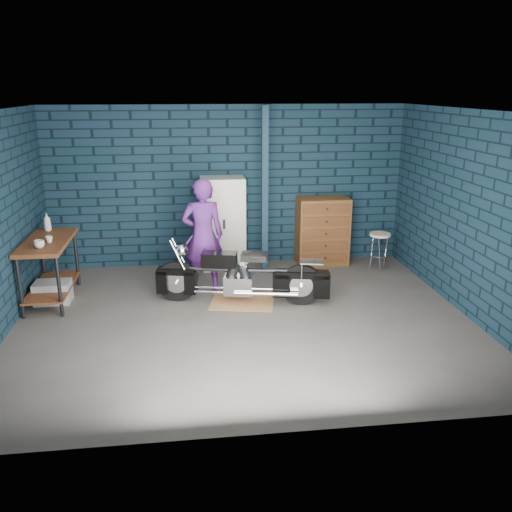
{
  "coord_description": "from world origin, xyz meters",
  "views": [
    {
      "loc": [
        -0.68,
        -6.6,
        2.97
      ],
      "look_at": [
        0.2,
        0.3,
        0.79
      ],
      "focal_mm": 38.0,
      "sensor_mm": 36.0,
      "label": 1
    }
  ],
  "objects": [
    {
      "name": "motorcycle",
      "position": [
        0.04,
        0.61,
        0.46
      ],
      "size": [
        2.18,
        1.0,
        0.93
      ],
      "primitive_type": null,
      "rotation": [
        0.0,
        0.0,
        -0.21
      ],
      "color": "black",
      "rests_on": "ground"
    },
    {
      "name": "tool_chest",
      "position": [
        1.6,
        2.23,
        0.58
      ],
      "size": [
        0.87,
        0.49,
        1.16
      ],
      "primitive_type": "cube",
      "color": "brown",
      "rests_on": "ground"
    },
    {
      "name": "workbench",
      "position": [
        -2.68,
        1.04,
        0.46
      ],
      "size": [
        0.6,
        1.4,
        0.91
      ],
      "primitive_type": "cube",
      "color": "brown",
      "rests_on": "ground"
    },
    {
      "name": "person",
      "position": [
        -0.48,
        1.2,
        0.86
      ],
      "size": [
        0.64,
        0.44,
        1.71
      ],
      "primitive_type": "imported",
      "rotation": [
        0.0,
        0.0,
        3.18
      ],
      "color": "#511F75",
      "rests_on": "ground"
    },
    {
      "name": "bottle",
      "position": [
        -2.78,
        1.57,
        1.05
      ],
      "size": [
        0.13,
        0.13,
        0.27
      ],
      "primitive_type": "imported",
      "rotation": [
        0.0,
        0.0,
        0.26
      ],
      "color": "gray",
      "rests_on": "workbench"
    },
    {
      "name": "cup_a",
      "position": [
        -2.68,
        0.64,
        0.96
      ],
      "size": [
        0.14,
        0.14,
        0.11
      ],
      "primitive_type": "imported",
      "rotation": [
        0.0,
        0.0,
        0.02
      ],
      "color": "beige",
      "rests_on": "workbench"
    },
    {
      "name": "room_walls",
      "position": [
        0.0,
        0.55,
        1.9
      ],
      "size": [
        6.02,
        5.01,
        2.71
      ],
      "color": "#0F2633",
      "rests_on": "ground"
    },
    {
      "name": "shop_stool",
      "position": [
        2.48,
        1.78,
        0.32
      ],
      "size": [
        0.42,
        0.42,
        0.64
      ],
      "primitive_type": null,
      "rotation": [
        0.0,
        0.0,
        0.25
      ],
      "color": "beige",
      "rests_on": "ground"
    },
    {
      "name": "ground",
      "position": [
        0.0,
        0.0,
        0.0
      ],
      "size": [
        6.0,
        6.0,
        0.0
      ],
      "primitive_type": "plane",
      "color": "#4C4947",
      "rests_on": "ground"
    },
    {
      "name": "locker",
      "position": [
        -0.11,
        2.23,
        0.78
      ],
      "size": [
        0.72,
        0.52,
        1.55
      ],
      "primitive_type": "cube",
      "color": "beige",
      "rests_on": "ground"
    },
    {
      "name": "storage_bin",
      "position": [
        -2.66,
        0.96,
        0.15
      ],
      "size": [
        0.5,
        0.35,
        0.31
      ],
      "primitive_type": "cube",
      "color": "gray",
      "rests_on": "ground"
    },
    {
      "name": "cup_b",
      "position": [
        -2.61,
        0.91,
        0.95
      ],
      "size": [
        0.1,
        0.1,
        0.09
      ],
      "primitive_type": "imported",
      "rotation": [
        0.0,
        0.0,
        -0.1
      ],
      "color": "beige",
      "rests_on": "workbench"
    },
    {
      "name": "support_post",
      "position": [
        0.55,
        1.95,
        1.35
      ],
      "size": [
        0.1,
        0.1,
        2.7
      ],
      "primitive_type": "cube",
      "color": "#112737",
      "rests_on": "ground"
    },
    {
      "name": "drip_mat",
      "position": [
        0.04,
        0.61,
        0.0
      ],
      "size": [
        1.01,
        0.84,
        0.01
      ],
      "primitive_type": "cube",
      "rotation": [
        0.0,
        0.0,
        -0.21
      ],
      "color": "#91633F",
      "rests_on": "ground"
    }
  ]
}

